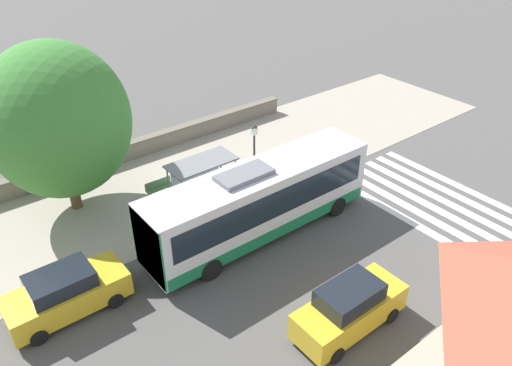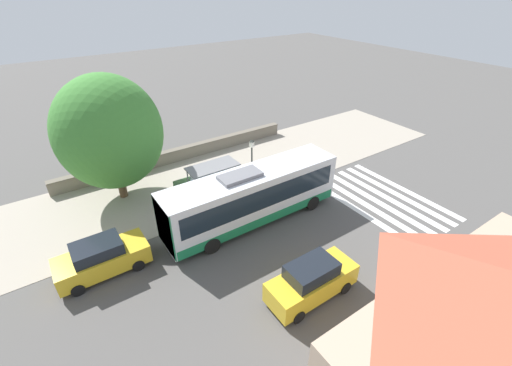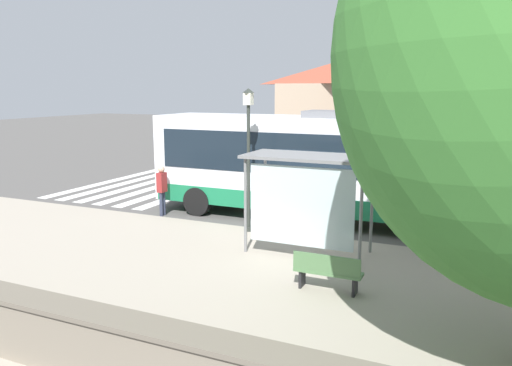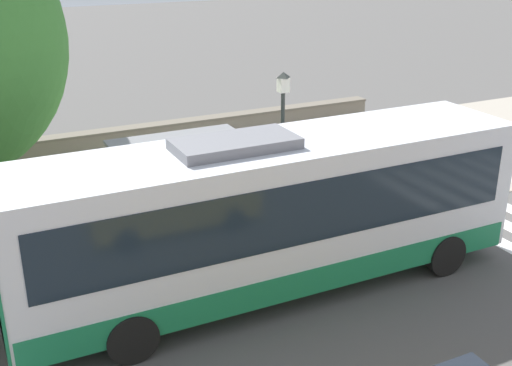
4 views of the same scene
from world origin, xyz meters
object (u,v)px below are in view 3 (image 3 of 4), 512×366
Objects in this scene: street_lamp_near at (248,148)px; parked_car_far_lane at (381,166)px; bench at (328,272)px; bus at (318,164)px; bus_shelter at (307,174)px; pedestrian at (162,186)px.

parked_car_far_lane is at bearing -15.49° from street_lamp_near.
bench is 12.43m from parked_car_far_lane.
bus reaches higher than bus_shelter.
bus reaches higher than pedestrian.
bus is 3.34× the size of bus_shelter.
bus_shelter is 0.77× the size of street_lamp_near.
pedestrian is 8.29m from bench.
street_lamp_near reaches higher than pedestrian.
bus is at bearing -71.64° from pedestrian.
street_lamp_near is at bearing 146.90° from bus.
bench is 0.33× the size of parked_car_far_lane.
parked_car_far_lane is at bearing 5.15° from bench.
bus_shelter is 0.75× the size of parked_car_far_lane.
street_lamp_near is 9.26m from parked_car_far_lane.
pedestrian is at bearing 108.36° from bus.
parked_car_far_lane is (10.14, -0.12, -1.19)m from bus_shelter.
bench is at bearing -151.02° from bus_shelter.
parked_car_far_lane is (8.20, -6.03, -0.04)m from pedestrian.
street_lamp_near is 0.96× the size of parked_car_far_lane.
bus is 2.80m from street_lamp_near.
bus is at bearing 171.67° from parked_car_far_lane.
bus_shelter reaches higher than bench.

